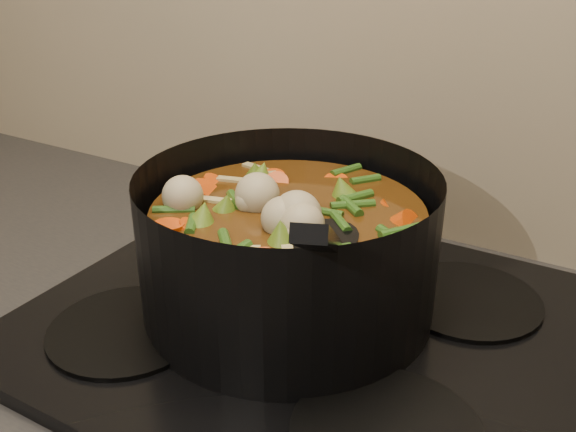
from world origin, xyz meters
The scene contains 3 objects.
stovetop centered at (0.00, 1.93, 0.92)m, with size 0.62×0.54×0.03m.
stockpot centered at (-0.03, 1.94, 1.01)m, with size 0.41×0.46×0.26m.
saucepan centered at (-0.19, 2.07, 0.98)m, with size 0.16×0.16×0.13m.
Camera 1 is at (0.31, 1.37, 1.36)m, focal length 40.00 mm.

